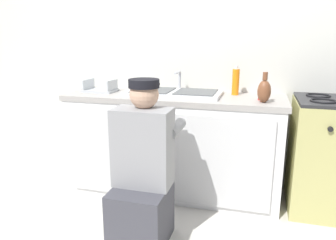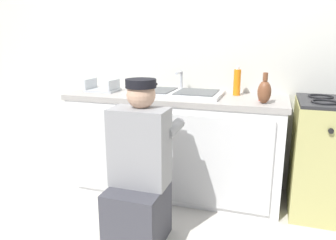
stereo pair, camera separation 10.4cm
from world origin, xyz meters
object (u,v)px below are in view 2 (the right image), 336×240
(plumber_person, at_px, (139,176))
(soap_bottle_orange, at_px, (237,82))
(sink_double_basin, at_px, (175,93))
(dish_rack_tray, at_px, (103,89))
(spice_bottle_red, at_px, (262,94))
(vase_decorative, at_px, (264,91))
(stove_range, at_px, (336,158))

(plumber_person, relative_size, soap_bottle_orange, 4.42)
(sink_double_basin, bearing_deg, soap_bottle_orange, 15.12)
(dish_rack_tray, bearing_deg, sink_double_basin, 1.63)
(plumber_person, bearing_deg, dish_rack_tray, 131.16)
(spice_bottle_red, bearing_deg, vase_decorative, -77.86)
(plumber_person, xyz_separation_m, spice_bottle_red, (0.72, 0.75, 0.47))
(vase_decorative, bearing_deg, stove_range, 15.48)
(plumber_person, distance_m, spice_bottle_red, 1.14)
(sink_double_basin, relative_size, plumber_person, 0.72)
(plumber_person, xyz_separation_m, soap_bottle_orange, (0.51, 0.94, 0.54))
(stove_range, xyz_separation_m, plumber_person, (-1.31, -0.80, 0.01))
(plumber_person, relative_size, spice_bottle_red, 10.52)
(sink_double_basin, bearing_deg, spice_bottle_red, -4.42)
(sink_double_basin, height_order, dish_rack_tray, sink_double_basin)
(vase_decorative, bearing_deg, dish_rack_tray, 174.44)
(spice_bottle_red, bearing_deg, sink_double_basin, 175.58)
(vase_decorative, xyz_separation_m, soap_bottle_orange, (-0.24, 0.30, 0.02))
(dish_rack_tray, distance_m, soap_bottle_orange, 1.21)
(vase_decorative, bearing_deg, spice_bottle_red, 102.14)
(sink_double_basin, height_order, spice_bottle_red, sink_double_basin)
(stove_range, bearing_deg, soap_bottle_orange, 170.20)
(spice_bottle_red, relative_size, dish_rack_tray, 0.37)
(sink_double_basin, relative_size, spice_bottle_red, 7.62)
(plumber_person, height_order, dish_rack_tray, plumber_person)
(stove_range, bearing_deg, spice_bottle_red, -174.82)
(stove_range, relative_size, plumber_person, 0.83)
(plumber_person, distance_m, soap_bottle_orange, 1.20)
(dish_rack_tray, relative_size, vase_decorative, 1.22)
(vase_decorative, bearing_deg, sink_double_basin, 167.87)
(spice_bottle_red, xyz_separation_m, vase_decorative, (0.02, -0.10, 0.04))
(sink_double_basin, relative_size, soap_bottle_orange, 3.20)
(soap_bottle_orange, bearing_deg, sink_double_basin, -164.88)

